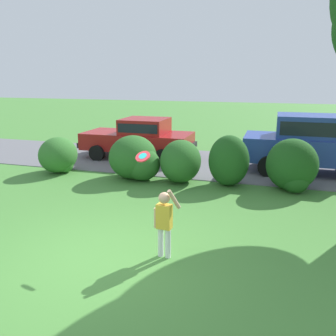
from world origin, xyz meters
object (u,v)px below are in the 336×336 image
frisbee (143,157)px  parked_suv (315,141)px  parked_sedan (140,137)px  child_thrower (164,219)px

frisbee → parked_suv: bearing=60.7°
parked_suv → parked_sedan: bearing=176.1°
parked_sedan → parked_suv: (6.31, -0.44, 0.23)m
parked_suv → child_thrower: (-3.04, -6.83, -0.36)m
child_thrower → frisbee: (-0.55, 0.45, 0.99)m
parked_sedan → frisbee: frisbee is taller
frisbee → parked_sedan: bearing=111.8°
child_thrower → parked_sedan: bearing=114.2°
parked_suv → frisbee: size_ratio=15.69×
parked_suv → frisbee: bearing=-119.3°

